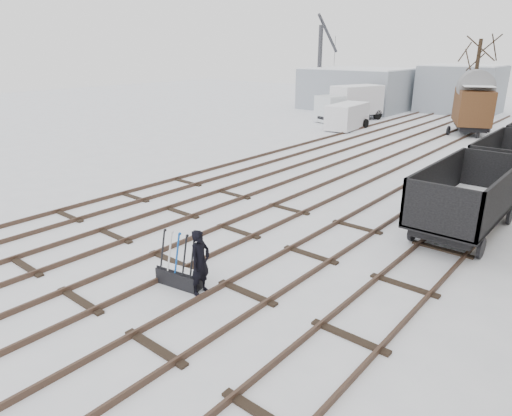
{
  "coord_description": "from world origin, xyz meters",
  "views": [
    {
      "loc": [
        9.88,
        -7.91,
        6.09
      ],
      "look_at": [
        1.04,
        2.72,
        1.2
      ],
      "focal_mm": 32.0,
      "sensor_mm": 36.0,
      "label": 1
    }
  ],
  "objects": [
    {
      "name": "tracks",
      "position": [
        -0.0,
        13.67,
        0.07
      ],
      "size": [
        13.9,
        52.0,
        0.16
      ],
      "color": "black",
      "rests_on": "ground"
    },
    {
      "name": "box_van_wagon",
      "position": [
        0.41,
        28.3,
        2.07
      ],
      "size": [
        4.06,
        5.24,
        3.56
      ],
      "rotation": [
        0.0,
        0.0,
        0.4
      ],
      "color": "black",
      "rests_on": "ground"
    },
    {
      "name": "worker",
      "position": [
        2.04,
        -0.71,
        0.88
      ],
      "size": [
        0.48,
        0.68,
        1.76
      ],
      "primitive_type": "imported",
      "rotation": [
        0.0,
        0.0,
        1.67
      ],
      "color": "black",
      "rests_on": "ground"
    },
    {
      "name": "panel_van",
      "position": [
        -7.62,
        24.3,
        1.02
      ],
      "size": [
        2.37,
        4.61,
        1.95
      ],
      "rotation": [
        0.0,
        0.0,
        0.1
      ],
      "color": "silver",
      "rests_on": "ground"
    },
    {
      "name": "shed_right",
      "position": [
        -4.0,
        40.0,
        2.25
      ],
      "size": [
        7.0,
        6.0,
        4.5
      ],
      "color": "#8B949C",
      "rests_on": "ground"
    },
    {
      "name": "shed_left",
      "position": [
        -13.0,
        36.0,
        2.05
      ],
      "size": [
        10.0,
        8.0,
        4.1
      ],
      "color": "#8B949C",
      "rests_on": "ground"
    },
    {
      "name": "ground",
      "position": [
        0.0,
        0.0,
        0.0
      ],
      "size": [
        120.0,
        120.0,
        0.0
      ],
      "primitive_type": "plane",
      "color": "white",
      "rests_on": "ground"
    },
    {
      "name": "lorry",
      "position": [
        -9.56,
        28.3,
        1.53
      ],
      "size": [
        3.41,
        6.82,
        2.96
      ],
      "rotation": [
        0.0,
        0.0,
        -0.31
      ],
      "color": "black",
      "rests_on": "ground"
    },
    {
      "name": "freight_wagon_a",
      "position": [
        6.0,
        8.0,
        0.9
      ],
      "size": [
        2.32,
        5.79,
        2.36
      ],
      "color": "black",
      "rests_on": "ground"
    },
    {
      "name": "crane",
      "position": [
        -17.0,
        35.07,
        2.45
      ],
      "size": [
        2.1,
        5.52,
        9.31
      ],
      "rotation": [
        0.0,
        0.0,
        0.15
      ],
      "color": "#323338",
      "rests_on": "ground"
    },
    {
      "name": "tree_far_left",
      "position": [
        -1.06,
        33.35,
        3.37
      ],
      "size": [
        0.3,
        0.3,
        6.73
      ],
      "primitive_type": "cylinder",
      "color": "black",
      "rests_on": "ground"
    },
    {
      "name": "freight_wagon_b",
      "position": [
        6.0,
        14.4,
        0.9
      ],
      "size": [
        2.32,
        5.79,
        2.36
      ],
      "color": "black",
      "rests_on": "ground"
    },
    {
      "name": "ground_frame",
      "position": [
        1.29,
        -0.81,
        0.28
      ],
      "size": [
        1.35,
        0.63,
        1.49
      ],
      "rotation": [
        0.0,
        0.0,
        0.17
      ],
      "color": "black",
      "rests_on": "ground"
    }
  ]
}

